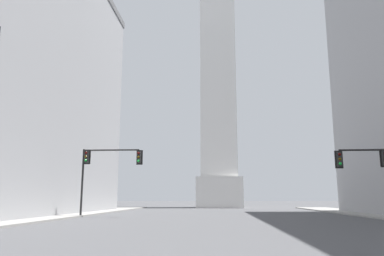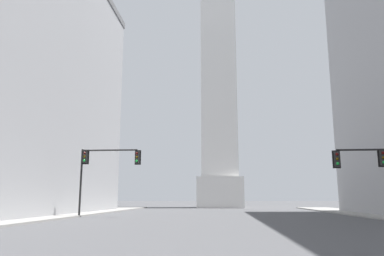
{
  "view_description": "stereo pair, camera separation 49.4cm",
  "coord_description": "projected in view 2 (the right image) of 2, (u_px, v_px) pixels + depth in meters",
  "views": [
    {
      "loc": [
        -0.43,
        -1.17,
        1.68
      ],
      "look_at": [
        -3.72,
        48.83,
        11.04
      ],
      "focal_mm": 35.0,
      "sensor_mm": 36.0,
      "label": 1
    },
    {
      "loc": [
        0.06,
        -1.14,
        1.68
      ],
      "look_at": [
        -3.72,
        48.83,
        11.04
      ],
      "focal_mm": 35.0,
      "sensor_mm": 36.0,
      "label": 2
    }
  ],
  "objects": [
    {
      "name": "traffic_light_mid_right",
      "position": [
        369.0,
        166.0,
        27.1
      ],
      "size": [
        4.01,
        0.52,
        5.23
      ],
      "color": "black",
      "rests_on": "ground_plane"
    },
    {
      "name": "traffic_light_mid_left",
      "position": [
        101.0,
        165.0,
        33.81
      ],
      "size": [
        5.61,
        0.52,
        6.04
      ],
      "color": "black",
      "rests_on": "ground_plane"
    },
    {
      "name": "obelisk",
      "position": [
        218.0,
        55.0,
        69.53
      ],
      "size": [
        7.82,
        7.82,
        58.3
      ],
      "color": "silver",
      "rests_on": "ground_plane"
    }
  ]
}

